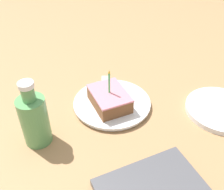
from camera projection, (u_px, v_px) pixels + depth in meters
ground_plane at (101, 108)px, 0.82m from camera, size 2.40×2.40×0.04m
plate at (112, 103)px, 0.79m from camera, size 0.23×0.23×0.02m
cake_slice at (109, 99)px, 0.76m from camera, size 0.09×0.13×0.12m
fork at (105, 89)px, 0.83m from camera, size 0.08×0.16×0.00m
bottle at (34, 119)px, 0.64m from camera, size 0.07×0.07×0.18m
side_plate at (221, 110)px, 0.77m from camera, size 0.20×0.20×0.02m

